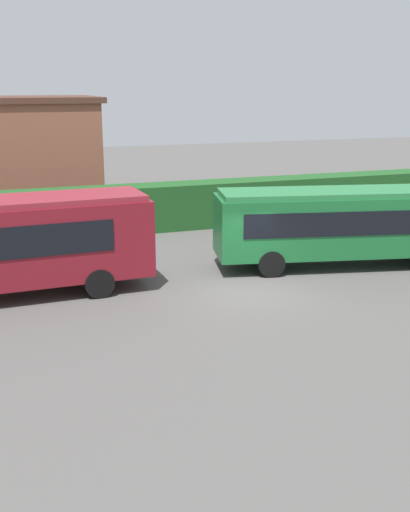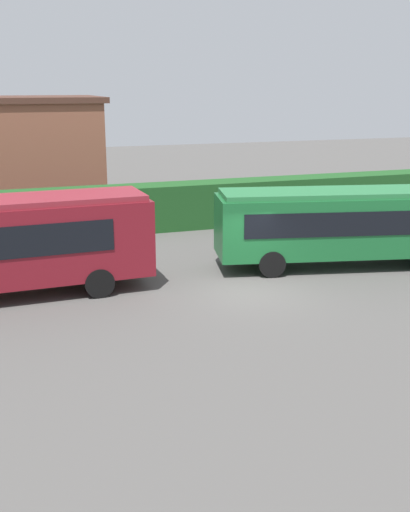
# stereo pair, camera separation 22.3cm
# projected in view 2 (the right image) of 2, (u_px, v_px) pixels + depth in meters

# --- Properties ---
(ground_plane) EXTENTS (105.57, 105.57, 0.00)m
(ground_plane) POSITION_uv_depth(u_px,v_px,m) (252.00, 292.00, 21.58)
(ground_plane) COLOR #514F4C
(bus_green) EXTENTS (10.09, 4.47, 3.01)m
(bus_green) POSITION_uv_depth(u_px,v_px,m) (344.00, 222.00, 24.21)
(bus_green) COLOR #19602D
(bus_green) RESTS_ON ground_plane
(person_left) EXTENTS (0.40, 0.27, 1.79)m
(person_left) POSITION_uv_depth(u_px,v_px,m) (302.00, 224.00, 27.67)
(person_left) COLOR #334C8C
(person_left) RESTS_ON ground_plane
(hedge_row) EXTENTS (64.79, 1.72, 2.21)m
(hedge_row) POSITION_uv_depth(u_px,v_px,m) (169.00, 206.00, 30.77)
(hedge_row) COLOR #1D4D1F
(hedge_row) RESTS_ON ground_plane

